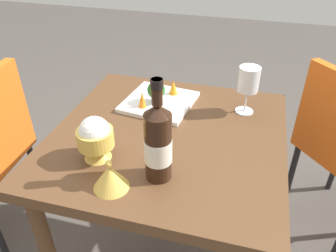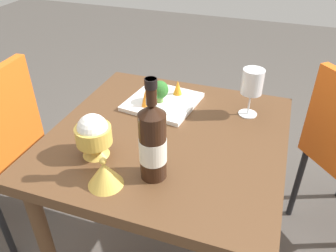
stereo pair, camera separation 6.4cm
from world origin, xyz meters
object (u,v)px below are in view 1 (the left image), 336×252
(wine_bottle, at_px, (158,142))
(carrot_garnish_left, at_px, (173,87))
(serving_plate, at_px, (159,102))
(broccoli_floret, at_px, (156,90))
(carrot_garnish_right, at_px, (142,99))
(rice_bowl, at_px, (95,138))
(rice_bowl_lid, at_px, (110,177))
(wine_glass, at_px, (249,80))

(wine_bottle, relative_size, carrot_garnish_left, 5.29)
(serving_plate, distance_m, broccoli_floret, 0.06)
(carrot_garnish_right, bearing_deg, rice_bowl, -8.05)
(rice_bowl, xyz_separation_m, broccoli_floret, (-0.35, 0.08, -0.01))
(rice_bowl, xyz_separation_m, rice_bowl_lid, (0.11, 0.09, -0.04))
(rice_bowl, xyz_separation_m, carrot_garnish_right, (-0.30, 0.04, -0.03))
(rice_bowl_lid, distance_m, carrot_garnish_left, 0.54)
(wine_bottle, bearing_deg, broccoli_floret, -162.20)
(rice_bowl, bearing_deg, rice_bowl_lid, 40.00)
(serving_plate, bearing_deg, broccoli_floret, -18.92)
(rice_bowl_lid, relative_size, carrot_garnish_left, 1.73)
(serving_plate, distance_m, carrot_garnish_right, 0.09)
(rice_bowl, bearing_deg, serving_plate, 166.54)
(rice_bowl, xyz_separation_m, carrot_garnish_left, (-0.43, 0.13, -0.03))
(serving_plate, bearing_deg, rice_bowl_lid, 0.51)
(wine_glass, distance_m, rice_bowl, 0.57)
(wine_bottle, height_order, rice_bowl, wine_bottle)
(serving_plate, relative_size, carrot_garnish_left, 4.84)
(broccoli_floret, bearing_deg, wine_bottle, 17.80)
(carrot_garnish_left, xyz_separation_m, carrot_garnish_right, (0.13, -0.08, 0.00))
(rice_bowl_lid, distance_m, serving_plate, 0.48)
(wine_glass, distance_m, serving_plate, 0.35)
(rice_bowl_lid, xyz_separation_m, carrot_garnish_right, (-0.41, -0.05, 0.01))
(rice_bowl_lid, height_order, broccoli_floret, broccoli_floret)
(wine_glass, bearing_deg, rice_bowl, -46.31)
(carrot_garnish_left, bearing_deg, rice_bowl_lid, -3.79)
(serving_plate, xyz_separation_m, broccoli_floret, (0.02, -0.01, 0.06))
(wine_glass, relative_size, broccoli_floret, 2.09)
(wine_glass, xyz_separation_m, rice_bowl_lid, (0.50, -0.32, -0.09))
(carrot_garnish_left, bearing_deg, serving_plate, -31.61)
(rice_bowl, xyz_separation_m, serving_plate, (-0.37, 0.09, -0.07))
(wine_bottle, distance_m, carrot_garnish_left, 0.47)
(wine_glass, xyz_separation_m, rice_bowl, (0.39, -0.41, -0.05))
(broccoli_floret, relative_size, carrot_garnish_left, 1.48)
(wine_bottle, bearing_deg, rice_bowl, -98.76)
(rice_bowl_lid, xyz_separation_m, serving_plate, (-0.47, -0.00, -0.03))
(wine_bottle, xyz_separation_m, rice_bowl_lid, (0.08, -0.11, -0.08))
(wine_bottle, height_order, serving_plate, wine_bottle)
(wine_bottle, xyz_separation_m, carrot_garnish_right, (-0.33, -0.16, -0.07))
(carrot_garnish_left, bearing_deg, rice_bowl, -16.50)
(rice_bowl, relative_size, serving_plate, 0.51)
(broccoli_floret, xyz_separation_m, carrot_garnish_left, (-0.08, 0.05, -0.02))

